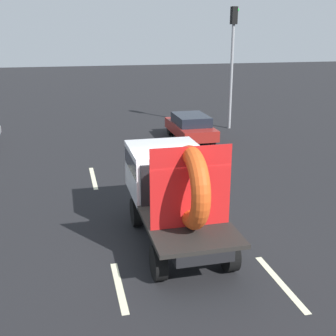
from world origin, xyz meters
TOP-DOWN VIEW (x-y plane):
  - ground_plane at (0.00, 0.00)m, footprint 120.00×120.00m
  - flatbed_truck at (-0.10, 0.59)m, footprint 2.02×4.79m
  - distant_sedan at (3.44, 10.69)m, footprint 1.73×4.04m
  - traffic_light at (6.40, 12.83)m, footprint 0.42×0.36m
  - lane_dash_left_near at (-1.87, -1.73)m, footprint 0.16×2.03m
  - lane_dash_left_far at (-1.87, 5.82)m, footprint 0.16×2.60m
  - lane_dash_right_near at (1.67, -2.43)m, footprint 0.16×2.33m
  - lane_dash_right_far at (1.67, 5.54)m, footprint 0.16×2.32m

SIDE VIEW (x-z plane):
  - ground_plane at x=0.00m, z-range 0.00..0.00m
  - lane_dash_left_near at x=-1.87m, z-range 0.00..0.01m
  - lane_dash_left_far at x=-1.87m, z-range 0.00..0.01m
  - lane_dash_right_near at x=1.67m, z-range 0.00..0.01m
  - lane_dash_right_far at x=1.67m, z-range 0.00..0.01m
  - distant_sedan at x=3.44m, z-range 0.05..1.37m
  - flatbed_truck at x=-0.10m, z-range 0.02..2.99m
  - traffic_light at x=6.40m, z-range 0.94..7.53m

